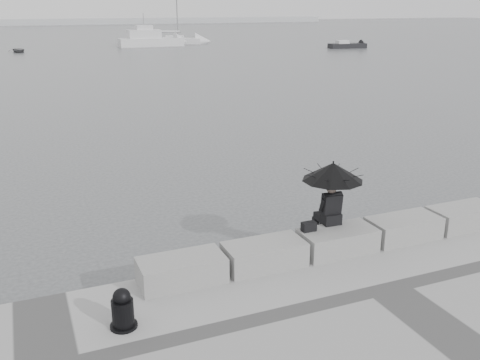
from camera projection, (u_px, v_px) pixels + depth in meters
name	position (u px, v px, depth m)	size (l,w,h in m)	color
ground	(325.00, 264.00, 11.82)	(360.00, 360.00, 0.00)	#424447
stone_block_far_left	(182.00, 270.00, 9.94)	(1.60, 0.80, 0.50)	gray
stone_block_left	(264.00, 255.00, 10.56)	(1.60, 0.80, 0.50)	gray
stone_block_centre	(338.00, 241.00, 11.19)	(1.60, 0.80, 0.50)	gray
stone_block_right	(403.00, 228.00, 11.81)	(1.60, 0.80, 0.50)	gray
stone_block_far_right	(462.00, 217.00, 12.43)	(1.60, 0.80, 0.50)	gray
seated_person	(333.00, 178.00, 11.11)	(1.29, 1.29, 1.39)	black
bag	(309.00, 227.00, 11.03)	(0.30, 0.17, 0.19)	black
mooring_bollard	(123.00, 311.00, 8.53)	(0.44, 0.44, 0.70)	black
sailboat_right	(175.00, 40.00, 77.61)	(7.73, 4.63, 12.90)	silver
motor_cruiser	(151.00, 40.00, 72.97)	(8.68, 2.88, 4.50)	silver
small_motorboat	(347.00, 46.00, 70.11)	(5.09, 2.15, 1.10)	black
dinghy	(19.00, 50.00, 63.95)	(2.91, 1.23, 0.49)	slate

